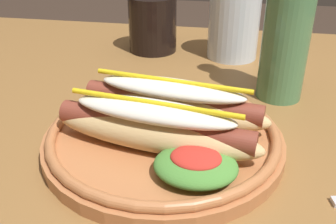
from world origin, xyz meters
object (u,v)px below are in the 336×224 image
hot_dog_plate (165,129)px  glass_bottle (287,33)px  soda_cup (153,24)px  water_cup (232,23)px

hot_dog_plate → glass_bottle: size_ratio=1.09×
soda_cup → water_cup: (0.15, -0.01, 0.01)m
hot_dog_plate → water_cup: (0.06, 0.33, 0.04)m
glass_bottle → soda_cup: bearing=143.4°
soda_cup → water_cup: 0.15m
water_cup → soda_cup: bearing=176.4°
water_cup → hot_dog_plate: bearing=-101.0°
soda_cup → glass_bottle: 0.29m
water_cup → glass_bottle: bearing=-63.9°
water_cup → glass_bottle: glass_bottle is taller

